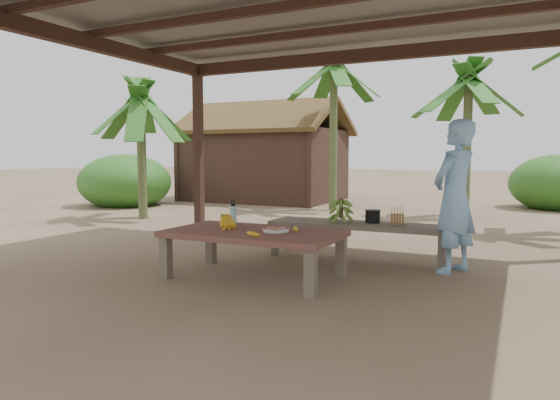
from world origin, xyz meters
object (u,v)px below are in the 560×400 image
at_px(work_table, 254,237).
at_px(cooking_pot, 373,217).
at_px(bench, 358,228).
at_px(woman, 455,197).
at_px(water_flask, 233,214).
at_px(ripe_banana_bunch, 222,221).
at_px(plate, 276,230).

bearing_deg(work_table, cooking_pot, 60.40).
bearing_deg(cooking_pot, bench, -145.19).
bearing_deg(woman, water_flask, -44.68).
bearing_deg(cooking_pot, ripe_banana_bunch, -129.07).
bearing_deg(water_flask, woman, 21.24).
bearing_deg(ripe_banana_bunch, work_table, 2.08).
distance_m(work_table, cooking_pot, 1.73).
relative_size(bench, cooking_pot, 12.12).
relative_size(ripe_banana_bunch, woman, 0.17).
distance_m(ripe_banana_bunch, plate, 0.63).
bearing_deg(plate, cooking_pot, 67.64).
height_order(water_flask, woman, woman).
relative_size(bench, woman, 1.32).
xyz_separation_m(water_flask, cooking_pot, (1.28, 1.22, -0.09)).
height_order(plate, woman, woman).
height_order(ripe_banana_bunch, cooking_pot, ripe_banana_bunch).
bearing_deg(work_table, water_flask, 145.99).
xyz_separation_m(cooking_pot, woman, (1.00, -0.33, 0.31)).
bearing_deg(cooking_pot, water_flask, -136.37).
bearing_deg(plate, water_flask, 158.74).
xyz_separation_m(work_table, woman, (1.85, 1.17, 0.40)).
height_order(ripe_banana_bunch, water_flask, water_flask).
relative_size(plate, cooking_pot, 1.50).
xyz_separation_m(work_table, cooking_pot, (0.86, 1.50, 0.09)).
bearing_deg(work_table, bench, 63.43).
bearing_deg(water_flask, work_table, -34.02).
relative_size(plate, woman, 0.16).
xyz_separation_m(bench, ripe_banana_bunch, (-1.08, -1.41, 0.19)).
distance_m(work_table, woman, 2.23).
height_order(bench, water_flask, water_flask).
bearing_deg(ripe_banana_bunch, cooking_pot, 50.93).
height_order(work_table, plate, plate).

